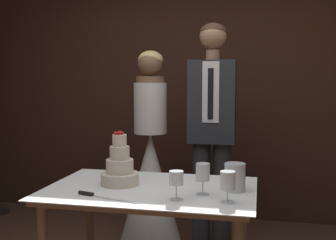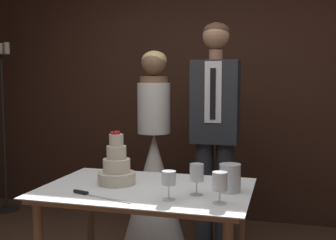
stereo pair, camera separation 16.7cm
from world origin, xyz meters
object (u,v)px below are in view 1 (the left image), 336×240
hurricane_candle (235,178)px  wine_glass_far (228,181)px  wine_glass_near (176,179)px  cake_knife (96,196)px  cake_table (151,202)px  tiered_cake (120,168)px  groom (212,124)px  wine_glass_middle (203,174)px  bride (151,173)px

hurricane_candle → wine_glass_far: bearing=-95.4°
wine_glass_near → cake_knife: bearing=-174.9°
cake_table → tiered_cake: 0.29m
wine_glass_near → hurricane_candle: (0.30, 0.26, -0.04)m
tiered_cake → groom: size_ratio=0.18×
tiered_cake → wine_glass_near: size_ratio=2.11×
groom → cake_table: bearing=-104.8°
wine_glass_middle → tiered_cake: bearing=167.4°
cake_table → wine_glass_middle: (0.33, -0.09, 0.21)m
wine_glass_middle → bride: bride is taller
wine_glass_near → wine_glass_far: wine_glass_far is taller
wine_glass_far → groom: groom is taller
cake_knife → hurricane_candle: size_ratio=2.40×
wine_glass_middle → bride: 1.27m
tiered_cake → hurricane_candle: tiered_cake is taller
wine_glass_near → bride: (-0.47, 1.22, -0.26)m
wine_glass_near → hurricane_candle: 0.40m
wine_glass_far → bride: (-0.75, 1.21, -0.26)m
cake_knife → groom: groom is taller
cake_knife → wine_glass_near: (0.45, 0.04, 0.11)m
wine_glass_near → hurricane_candle: hurricane_candle is taller
hurricane_candle → cake_knife: bearing=-158.5°
wine_glass_near → wine_glass_middle: bearing=46.4°
cake_table → wine_glass_middle: size_ratio=6.98×
cake_table → hurricane_candle: hurricane_candle is taller
tiered_cake → wine_glass_middle: tiered_cake is taller
tiered_cake → cake_knife: bearing=-97.3°
hurricane_candle → cake_table: bearing=-176.1°
hurricane_candle → groom: (-0.25, 0.96, 0.22)m
wine_glass_far → bride: bearing=121.7°
wine_glass_near → groom: (0.06, 1.22, 0.18)m
cake_knife → hurricane_candle: hurricane_candle is taller
bride → groom: 0.69m
cake_table → wine_glass_middle: bearing=-14.8°
groom → cake_knife: bearing=-112.1°
cake_table → groom: groom is taller
cake_table → tiered_cake: bearing=170.8°
cake_table → hurricane_candle: (0.51, 0.04, 0.17)m
tiered_cake → wine_glass_far: tiered_cake is taller
wine_glass_middle → wine_glass_near: bearing=-133.6°
wine_glass_far → cake_knife: bearing=-176.1°
cake_knife → wine_glass_middle: size_ratio=2.19×
bride → cake_table: bearing=-75.2°
cake_knife → groom: (0.51, 1.26, 0.29)m
groom → tiered_cake: bearing=-116.2°
tiered_cake → cake_knife: (-0.04, -0.30, -0.10)m
cake_knife → wine_glass_middle: wine_glass_middle is taller
hurricane_candle → bride: bride is taller
bride → groom: size_ratio=0.89×
tiered_cake → cake_table: bearing=-9.2°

